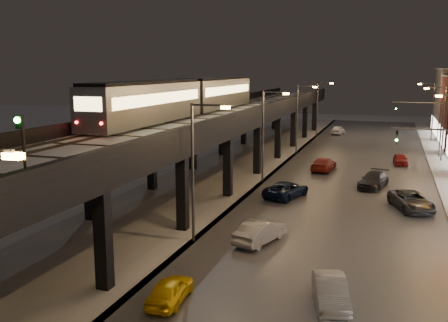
% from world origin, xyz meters
% --- Properties ---
extents(road_surface, '(17.00, 120.00, 0.06)m').
position_xyz_m(road_surface, '(7.50, 35.00, 0.03)').
color(road_surface, '#46474D').
rests_on(road_surface, ground).
extents(under_viaduct_pavement, '(11.00, 120.00, 0.06)m').
position_xyz_m(under_viaduct_pavement, '(-6.00, 35.00, 0.03)').
color(under_viaduct_pavement, '#9FA1A8').
rests_on(under_viaduct_pavement, ground).
extents(elevated_viaduct, '(9.00, 100.00, 6.30)m').
position_xyz_m(elevated_viaduct, '(-6.00, 31.84, 5.62)').
color(elevated_viaduct, black).
rests_on(elevated_viaduct, ground).
extents(viaduct_trackbed, '(8.40, 100.00, 0.32)m').
position_xyz_m(viaduct_trackbed, '(-6.01, 31.97, 6.39)').
color(viaduct_trackbed, '#B2B7C1').
rests_on(viaduct_trackbed, elevated_viaduct).
extents(viaduct_parapet_streetside, '(0.30, 100.00, 1.10)m').
position_xyz_m(viaduct_parapet_streetside, '(-1.65, 32.00, 6.85)').
color(viaduct_parapet_streetside, black).
rests_on(viaduct_parapet_streetside, elevated_viaduct).
extents(viaduct_parapet_far, '(0.30, 100.00, 1.10)m').
position_xyz_m(viaduct_parapet_far, '(-10.35, 32.00, 6.85)').
color(viaduct_parapet_far, black).
rests_on(viaduct_parapet_far, elevated_viaduct).
extents(streetlight_left_1, '(2.57, 0.28, 9.00)m').
position_xyz_m(streetlight_left_1, '(-0.43, 13.00, 5.24)').
color(streetlight_left_1, '#38383A').
rests_on(streetlight_left_1, ground).
extents(streetlight_left_2, '(2.57, 0.28, 9.00)m').
position_xyz_m(streetlight_left_2, '(-0.43, 31.00, 5.24)').
color(streetlight_left_2, '#38383A').
rests_on(streetlight_left_2, ground).
extents(streetlight_left_3, '(2.57, 0.28, 9.00)m').
position_xyz_m(streetlight_left_3, '(-0.43, 49.00, 5.24)').
color(streetlight_left_3, '#38383A').
rests_on(streetlight_left_3, ground).
extents(streetlight_right_3, '(2.56, 0.28, 9.00)m').
position_xyz_m(streetlight_right_3, '(16.73, 49.00, 5.24)').
color(streetlight_right_3, '#38383A').
rests_on(streetlight_right_3, ground).
extents(streetlight_left_4, '(2.57, 0.28, 9.00)m').
position_xyz_m(streetlight_left_4, '(-0.43, 67.00, 5.24)').
color(streetlight_left_4, '#38383A').
rests_on(streetlight_left_4, ground).
extents(streetlight_right_4, '(2.56, 0.28, 9.00)m').
position_xyz_m(streetlight_right_4, '(16.73, 67.00, 5.24)').
color(streetlight_right_4, '#38383A').
rests_on(streetlight_right_4, ground).
extents(traffic_light_rig_b, '(6.10, 0.34, 7.00)m').
position_xyz_m(traffic_light_rig_b, '(15.84, 52.00, 4.50)').
color(traffic_light_rig_b, '#38383A').
rests_on(traffic_light_rig_b, ground).
extents(subway_train, '(2.92, 35.31, 3.49)m').
position_xyz_m(subway_train, '(-8.50, 31.05, 8.35)').
color(subway_train, gray).
rests_on(subway_train, viaduct_trackbed).
extents(rail_signal, '(0.32, 0.41, 2.75)m').
position_xyz_m(rail_signal, '(-2.10, -0.50, 8.57)').
color(rail_signal, black).
rests_on(rail_signal, viaduct_trackbed).
extents(car_taxi, '(1.70, 3.70, 1.23)m').
position_xyz_m(car_taxi, '(1.51, 4.64, 0.61)').
color(car_taxi, '#EAB906').
rests_on(car_taxi, ground).
extents(car_near_white, '(2.76, 4.71, 1.47)m').
position_xyz_m(car_near_white, '(3.48, 14.14, 0.73)').
color(car_near_white, gray).
rests_on(car_near_white, ground).
extents(car_mid_silver, '(3.73, 5.52, 1.40)m').
position_xyz_m(car_mid_silver, '(2.74, 26.03, 0.70)').
color(car_mid_silver, black).
rests_on(car_mid_silver, ground).
extents(car_mid_dark, '(2.48, 5.24, 1.48)m').
position_xyz_m(car_mid_dark, '(4.26, 38.70, 0.74)').
color(car_mid_dark, maroon).
rests_on(car_mid_dark, ground).
extents(car_far_white, '(2.27, 4.56, 1.49)m').
position_xyz_m(car_far_white, '(2.48, 70.65, 0.75)').
color(car_far_white, white).
rests_on(car_far_white, ground).
extents(car_onc_silver, '(2.39, 4.38, 1.37)m').
position_xyz_m(car_onc_silver, '(8.84, 6.69, 0.68)').
color(car_onc_silver, '#91979E').
rests_on(car_onc_silver, ground).
extents(car_onc_dark, '(4.00, 5.71, 1.45)m').
position_xyz_m(car_onc_dark, '(12.95, 25.33, 0.72)').
color(car_onc_dark, '#383A42').
rests_on(car_onc_dark, ground).
extents(car_onc_white, '(3.04, 5.29, 1.44)m').
position_xyz_m(car_onc_white, '(9.78, 32.22, 0.72)').
color(car_onc_white, black).
rests_on(car_onc_white, ground).
extents(car_onc_red, '(1.81, 3.87, 1.28)m').
position_xyz_m(car_onc_red, '(12.32, 45.12, 0.64)').
color(car_onc_red, maroon).
rests_on(car_onc_red, ground).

